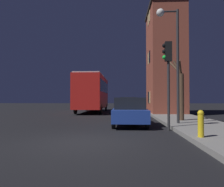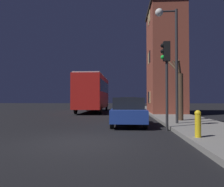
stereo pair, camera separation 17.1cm
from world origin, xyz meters
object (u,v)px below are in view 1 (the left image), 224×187
object	(u,v)px
traffic_light	(168,67)
bare_tree	(180,91)
car_mid_lane	(128,105)
fire_hydrant	(201,123)
car_far_lane	(128,103)
bus	(93,91)
car_near_lane	(130,111)
streetlamp	(171,44)

from	to	relation	value
traffic_light	bare_tree	world-z (taller)	traffic_light
car_mid_lane	fire_hydrant	distance (m)	14.48
traffic_light	car_far_lane	size ratio (longest dim) A/B	1.04
bus	fire_hydrant	world-z (taller)	bus
bus	car_mid_lane	bearing A→B (deg)	-22.59
car_near_lane	car_far_lane	world-z (taller)	car_far_lane
fire_hydrant	car_near_lane	bearing A→B (deg)	117.46
streetlamp	car_near_lane	xyz separation A→B (m)	(-2.19, 0.21, -3.60)
car_near_lane	fire_hydrant	xyz separation A→B (m)	(2.27, -4.36, -0.12)
traffic_light	bare_tree	xyz separation A→B (m)	(1.37, 3.16, -1.03)
car_near_lane	car_far_lane	xyz separation A→B (m)	(0.32, 18.05, 0.02)
bare_tree	car_near_lane	distance (m)	3.59
bus	fire_hydrant	bearing A→B (deg)	-69.56
car_mid_lane	car_far_lane	size ratio (longest dim) A/B	1.06
traffic_light	car_near_lane	world-z (taller)	traffic_light
traffic_light	car_mid_lane	size ratio (longest dim) A/B	0.97
streetlamp	bus	bearing A→B (deg)	116.47
streetlamp	car_mid_lane	xyz separation A→B (m)	(-2.05, 10.16, -3.55)
streetlamp	traffic_light	distance (m)	2.13
bare_tree	bus	bearing A→B (deg)	123.76
traffic_light	bus	world-z (taller)	traffic_light
car_far_lane	fire_hydrant	distance (m)	22.49
traffic_light	fire_hydrant	distance (m)	3.55
bare_tree	bus	world-z (taller)	bare_tree
car_mid_lane	fire_hydrant	world-z (taller)	car_mid_lane
bare_tree	car_mid_lane	distance (m)	9.07
fire_hydrant	bare_tree	bearing A→B (deg)	81.99
traffic_light	car_near_lane	xyz separation A→B (m)	(-1.71, 1.71, -2.17)
streetlamp	bare_tree	size ratio (longest dim) A/B	1.56
traffic_light	bare_tree	bearing A→B (deg)	66.52
bus	car_far_lane	distance (m)	7.77
traffic_light	car_mid_lane	bearing A→B (deg)	97.67
bare_tree	car_near_lane	world-z (taller)	bare_tree
streetlamp	car_mid_lane	size ratio (longest dim) A/B	1.45
car_mid_lane	traffic_light	bearing A→B (deg)	-82.33
bus	car_mid_lane	xyz separation A→B (m)	(3.80, -1.58, -1.47)
bare_tree	car_far_lane	bearing A→B (deg)	99.47
streetlamp	car_far_lane	size ratio (longest dim) A/B	1.54
bare_tree	car_far_lane	xyz separation A→B (m)	(-2.77, 16.60, -1.12)
bus	traffic_light	bearing A→B (deg)	-67.94
streetlamp	bare_tree	xyz separation A→B (m)	(0.90, 1.65, -2.45)
car_near_lane	bus	bearing A→B (deg)	107.59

